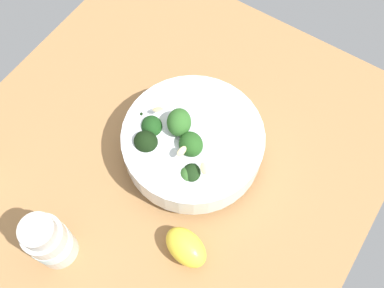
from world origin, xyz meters
TOP-DOWN VIEW (x-y plane):
  - ground_plane at (0.00, 0.00)cm, footprint 66.16×66.16cm
  - bowl_of_broccoli at (-3.33, 0.45)cm, footprint 22.00×22.00cm
  - lemon_wedge at (-11.46, 13.95)cm, footprint 7.72×5.84cm
  - bottle_short at (4.42, 24.21)cm, footprint 5.86×5.86cm

SIDE VIEW (x-z plane):
  - ground_plane at x=0.00cm, z-range -4.57..0.00cm
  - lemon_wedge at x=-11.46cm, z-range 0.00..4.59cm
  - bowl_of_broccoli at x=-3.33cm, z-range -0.88..9.46cm
  - bottle_short at x=4.42cm, z-range -0.41..10.99cm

